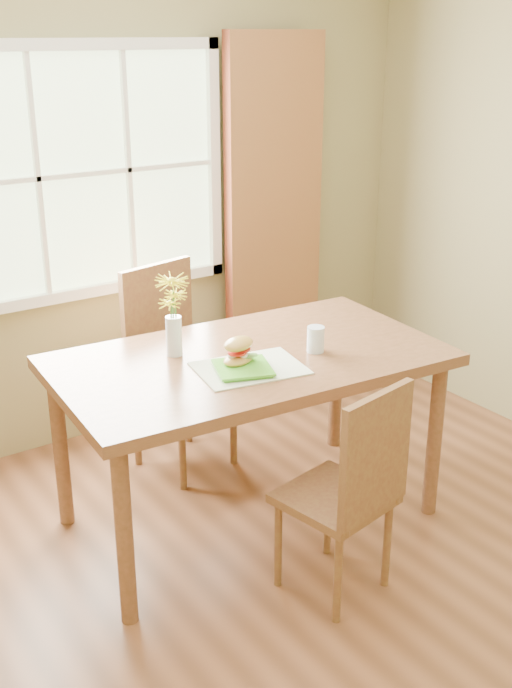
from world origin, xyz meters
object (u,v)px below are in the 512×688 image
object	(u,v)px
chair_near	(351,485)
water_glass	(316,340)
dining_table	(249,373)
flower_vase	(173,308)
chair_far	(171,358)
croissant_sandwich	(238,351)

from	to	relation	value
chair_near	water_glass	xyz separation A→B (m)	(0.26, 0.57, 0.38)
dining_table	flower_vase	bearing A→B (deg)	149.17
chair_near	water_glass	distance (m)	0.73
chair_near	dining_table	bearing A→B (deg)	80.43
chair_near	chair_far	distance (m)	1.42
dining_table	flower_vase	distance (m)	0.45
chair_near	chair_far	world-z (taller)	chair_far
water_glass	chair_far	bearing A→B (deg)	109.04
chair_near	chair_far	bearing A→B (deg)	80.60
dining_table	chair_near	bearing A→B (deg)	-84.64
croissant_sandwich	flower_vase	size ratio (longest dim) A/B	0.50
chair_far	croissant_sandwich	xyz separation A→B (m)	(-0.10, -0.80, 0.32)
dining_table	flower_vase	size ratio (longest dim) A/B	4.84
croissant_sandwich	flower_vase	distance (m)	0.36
water_glass	flower_vase	xyz separation A→B (m)	(-0.54, 0.32, 0.17)
chair_far	croissant_sandwich	distance (m)	0.87
dining_table	water_glass	bearing A→B (deg)	-21.68
dining_table	croissant_sandwich	bearing A→B (deg)	-137.78
chair_far	croissant_sandwich	bearing A→B (deg)	-109.03
croissant_sandwich	water_glass	bearing A→B (deg)	-26.23
chair_far	water_glass	size ratio (longest dim) A/B	9.18
chair_far	flower_vase	xyz separation A→B (m)	(-0.25, -0.52, 0.47)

